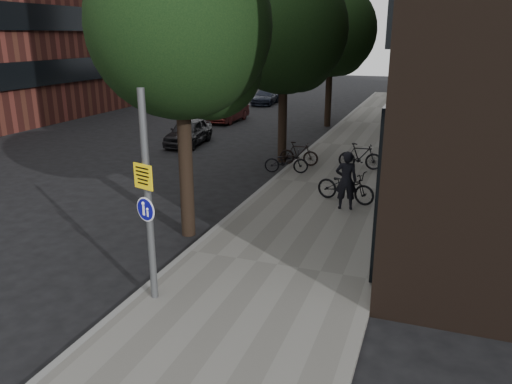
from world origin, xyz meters
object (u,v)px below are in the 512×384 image
at_px(signpost, 148,198).
at_px(parked_bike_facade_near, 346,186).
at_px(parked_car_near, 189,132).
at_px(pedestrian, 346,180).

distance_m(signpost, parked_bike_facade_near, 7.80).
relative_size(signpost, parked_car_near, 1.13).
bearing_deg(pedestrian, signpost, 54.09).
xyz_separation_m(pedestrian, parked_car_near, (-8.84, 7.09, -0.38)).
bearing_deg(pedestrian, parked_bike_facade_near, -94.74).
relative_size(pedestrian, parked_bike_facade_near, 0.93).
bearing_deg(pedestrian, parked_car_near, -52.87).
bearing_deg(parked_car_near, signpost, -71.45).
height_order(signpost, pedestrian, signpost).
xyz_separation_m(signpost, parked_car_near, (-6.23, 13.63, -1.57)).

